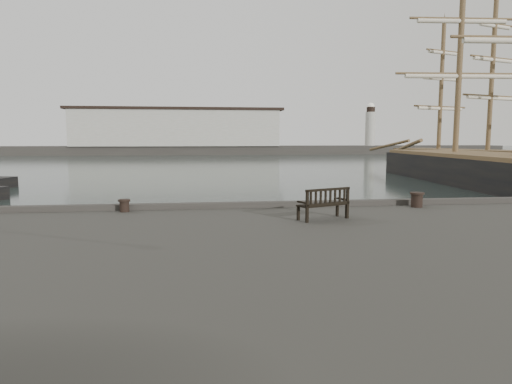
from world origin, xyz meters
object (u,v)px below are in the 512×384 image
Objects in this scene: bench at (323,210)px; bollard_right at (417,200)px; bollard_left at (124,206)px; tall_ship_far at (487,165)px.

bollard_right is at bearing 4.46° from bench.
bench is 4.12× the size of bollard_left.
bench is 5.95m from bollard_left.
bollard_left is 9.19m from bollard_right.
bench is 3.25× the size of bollard_right.
bollard_right is (3.59, 1.80, -0.03)m from bench.
bench is 0.06× the size of tall_ship_far.
bollard_left is 0.01× the size of tall_ship_far.
bollard_right reaches higher than bollard_left.
bollard_left is at bearing -153.80° from tall_ship_far.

